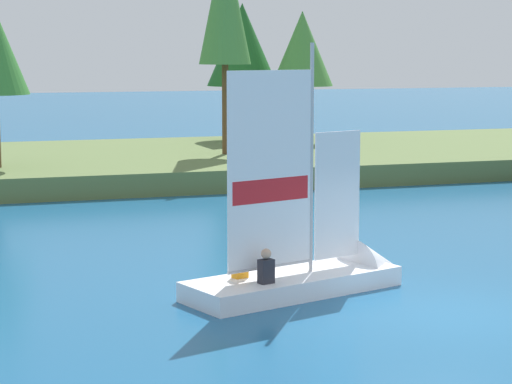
{
  "coord_description": "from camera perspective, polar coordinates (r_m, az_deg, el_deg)",
  "views": [
    {
      "loc": [
        -8.68,
        -15.91,
        4.81
      ],
      "look_at": [
        -1.08,
        8.1,
        1.2
      ],
      "focal_mm": 69.5,
      "sensor_mm": 36.0,
      "label": 1
    }
  ],
  "objects": [
    {
      "name": "shoreline_tree_midright",
      "position": [
        44.89,
        -0.79,
        8.44
      ],
      "size": [
        3.2,
        3.2,
        6.12
      ],
      "color": "brown",
      "rests_on": "shore_bank"
    },
    {
      "name": "shoreline_tree_right",
      "position": [
        43.54,
        2.68,
        8.21
      ],
      "size": [
        2.7,
        2.7,
        5.72
      ],
      "color": "brown",
      "rests_on": "shore_bank"
    },
    {
      "name": "shore_bank",
      "position": [
        39.62,
        -4.81,
        1.73
      ],
      "size": [
        80.0,
        13.11,
        0.79
      ],
      "primitive_type": "cube",
      "color": "#5B703D",
      "rests_on": "ground"
    },
    {
      "name": "sailboat",
      "position": [
        20.36,
        4.12,
        -4.49
      ],
      "size": [
        5.27,
        2.95,
        5.45
      ],
      "rotation": [
        0.0,
        0.0,
        0.32
      ],
      "color": "white",
      "rests_on": "ground"
    },
    {
      "name": "ground_plane",
      "position": [
        18.75,
        10.75,
        -6.85
      ],
      "size": [
        200.0,
        200.0,
        0.0
      ],
      "primitive_type": "plane",
      "color": "#195684"
    },
    {
      "name": "shoreline_tree_centre",
      "position": [
        38.59,
        -1.81,
        10.97
      ],
      "size": [
        2.02,
        2.02,
        8.43
      ],
      "color": "brown",
      "rests_on": "shore_bank"
    }
  ]
}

